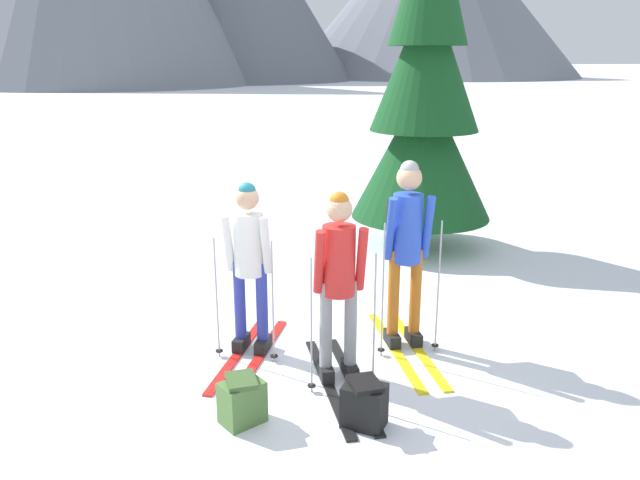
% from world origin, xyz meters
% --- Properties ---
extents(ground_plane, '(400.00, 400.00, 0.00)m').
position_xyz_m(ground_plane, '(0.00, 0.00, 0.00)').
color(ground_plane, white).
extents(skier_in_white, '(1.01, 1.57, 1.66)m').
position_xyz_m(skier_in_white, '(-0.52, 0.40, 0.90)').
color(skier_in_white, red).
rests_on(skier_in_white, ground).
extents(skier_in_red, '(0.61, 1.73, 1.69)m').
position_xyz_m(skier_in_red, '(0.13, -0.32, 0.95)').
color(skier_in_red, black).
rests_on(skier_in_red, ground).
extents(skier_in_blue, '(0.61, 1.73, 1.84)m').
position_xyz_m(skier_in_blue, '(0.94, 0.15, 1.05)').
color(skier_in_blue, yellow).
rests_on(skier_in_blue, ground).
extents(pine_tree_near, '(2.02, 2.02, 4.88)m').
position_xyz_m(pine_tree_near, '(2.47, 3.20, 2.23)').
color(pine_tree_near, '#51381E').
rests_on(pine_tree_near, ground).
extents(backpack_on_snow_front, '(0.39, 0.35, 0.38)m').
position_xyz_m(backpack_on_snow_front, '(-0.79, -0.79, 0.19)').
color(backpack_on_snow_front, '#4C7238').
rests_on(backpack_on_snow_front, ground).
extents(backpack_on_snow_beside, '(0.40, 0.39, 0.38)m').
position_xyz_m(backpack_on_snow_beside, '(0.11, -1.09, 0.19)').
color(backpack_on_snow_beside, black).
rests_on(backpack_on_snow_beside, ground).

